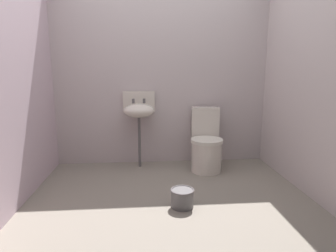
{
  "coord_description": "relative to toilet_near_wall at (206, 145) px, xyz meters",
  "views": [
    {
      "loc": [
        -0.25,
        -2.58,
        1.28
      ],
      "look_at": [
        0.0,
        0.32,
        0.7
      ],
      "focal_mm": 30.81,
      "sensor_mm": 36.0,
      "label": 1
    }
  ],
  "objects": [
    {
      "name": "toilet_near_wall",
      "position": [
        0.0,
        0.0,
        0.0
      ],
      "size": [
        0.45,
        0.63,
        0.78
      ],
      "rotation": [
        0.0,
        0.0,
        3.02
      ],
      "color": "silver",
      "rests_on": "ground"
    },
    {
      "name": "bucket",
      "position": [
        -0.44,
        -1.03,
        -0.23
      ],
      "size": [
        0.23,
        0.23,
        0.18
      ],
      "color": "#5C585A",
      "rests_on": "ground"
    },
    {
      "name": "wall_back",
      "position": [
        -0.54,
        0.4,
        0.88
      ],
      "size": [
        3.23,
        0.1,
        2.4
      ],
      "primitive_type": "cube",
      "color": "#C1B2B4",
      "rests_on": "ground"
    },
    {
      "name": "ground_plane",
      "position": [
        -0.54,
        -0.95,
        -0.36
      ],
      "size": [
        3.23,
        3.0,
        0.08
      ],
      "primitive_type": "cube",
      "color": "gray"
    },
    {
      "name": "wall_left",
      "position": [
        -2.01,
        -0.85,
        0.88
      ],
      "size": [
        0.1,
        2.8,
        2.4
      ],
      "primitive_type": "cube",
      "color": "#C5ABB9",
      "rests_on": "ground"
    },
    {
      "name": "wall_right",
      "position": [
        0.92,
        -0.85,
        0.88
      ],
      "size": [
        0.1,
        2.8,
        2.4
      ],
      "primitive_type": "cube",
      "color": "beige",
      "rests_on": "ground"
    },
    {
      "name": "sink",
      "position": [
        -0.85,
        0.19,
        0.43
      ],
      "size": [
        0.42,
        0.35,
        0.99
      ],
      "color": "#5C585A",
      "rests_on": "ground"
    }
  ]
}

